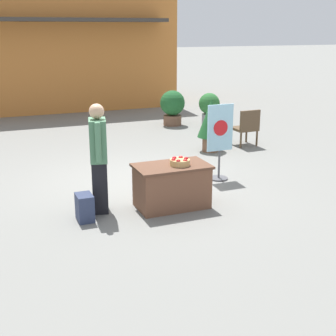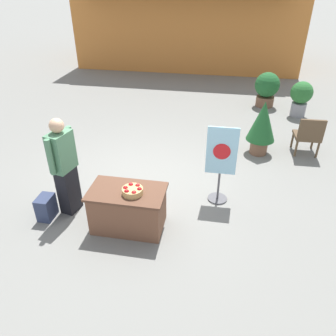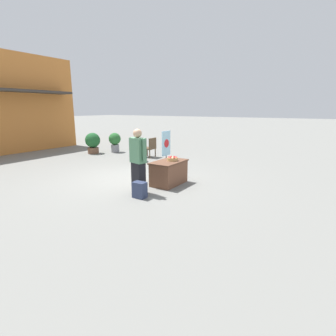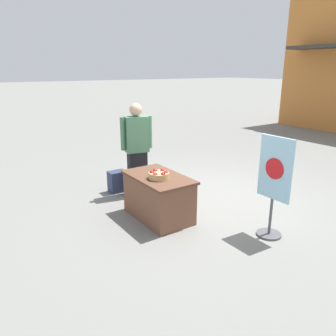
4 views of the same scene
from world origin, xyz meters
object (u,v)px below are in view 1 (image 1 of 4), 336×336
at_px(display_table, 172,186).
at_px(poster_board, 220,140).
at_px(patio_chair, 246,126).
at_px(apple_basket, 180,162).
at_px(backpack, 85,208).
at_px(potted_plant_near_right, 209,107).
at_px(person_visitor, 99,158).
at_px(potted_plant_near_left, 172,106).
at_px(potted_plant_far_left, 211,121).

relative_size(display_table, poster_board, 0.83).
distance_m(poster_board, patio_chair, 2.88).
bearing_deg(apple_basket, backpack, 178.97).
bearing_deg(poster_board, potted_plant_near_right, 154.82).
xyz_separation_m(poster_board, potted_plant_near_right, (2.11, 4.59, -0.20)).
distance_m(poster_board, potted_plant_near_right, 5.06).
height_order(poster_board, patio_chair, poster_board).
height_order(display_table, poster_board, poster_board).
bearing_deg(potted_plant_near_right, person_visitor, -131.09).
height_order(person_visitor, backpack, person_visitor).
height_order(patio_chair, potted_plant_near_left, potted_plant_near_left).
bearing_deg(potted_plant_far_left, display_table, -126.84).
height_order(poster_board, potted_plant_near_right, poster_board).
bearing_deg(potted_plant_near_right, display_table, -122.18).
relative_size(display_table, potted_plant_near_right, 1.20).
xyz_separation_m(apple_basket, potted_plant_near_left, (2.51, 6.33, -0.19)).
distance_m(person_visitor, potted_plant_far_left, 4.39).
bearing_deg(patio_chair, person_visitor, 121.00).
relative_size(display_table, potted_plant_far_left, 0.96).
relative_size(display_table, potted_plant_near_left, 1.15).
bearing_deg(backpack, potted_plant_near_right, 48.51).
height_order(potted_plant_near_right, potted_plant_far_left, potted_plant_far_left).
bearing_deg(potted_plant_far_left, backpack, -140.63).
height_order(display_table, backpack, display_table).
relative_size(person_visitor, patio_chair, 1.90).
distance_m(patio_chair, potted_plant_near_right, 2.46).
distance_m(poster_board, potted_plant_far_left, 2.18).
distance_m(backpack, patio_chair, 5.76).
bearing_deg(display_table, person_visitor, 167.55).
xyz_separation_m(potted_plant_near_right, potted_plant_near_left, (-0.90, 0.67, -0.00)).
bearing_deg(potted_plant_near_left, display_table, -112.70).
xyz_separation_m(person_visitor, potted_plant_near_right, (4.67, 5.35, -0.31)).
height_order(apple_basket, potted_plant_near_left, potted_plant_near_left).
bearing_deg(person_visitor, poster_board, 29.05).
height_order(person_visitor, potted_plant_near_right, person_visitor).
height_order(poster_board, potted_plant_far_left, poster_board).
bearing_deg(backpack, display_table, 1.25).
relative_size(backpack, patio_chair, 0.46).
bearing_deg(person_visitor, apple_basket, -1.50).
bearing_deg(apple_basket, person_visitor, 166.06).
xyz_separation_m(display_table, backpack, (-1.46, -0.03, -0.15)).
relative_size(patio_chair, potted_plant_far_left, 0.73).
bearing_deg(patio_chair, potted_plant_far_left, 95.16).
distance_m(apple_basket, potted_plant_far_left, 3.76).
distance_m(display_table, backpack, 1.47).
xyz_separation_m(display_table, apple_basket, (0.12, -0.06, 0.42)).
bearing_deg(person_visitor, potted_plant_near_right, 61.35).
bearing_deg(apple_basket, potted_plant_near_right, 58.94).
xyz_separation_m(display_table, patio_chair, (3.33, 3.16, 0.15)).
xyz_separation_m(patio_chair, potted_plant_far_left, (-1.06, -0.13, 0.22)).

